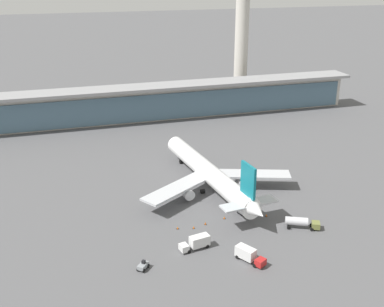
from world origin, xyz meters
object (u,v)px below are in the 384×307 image
Objects in this scene: safety_cone_bravo at (178,228)px; safety_cone_charlie at (266,215)px; airliner_on_stand at (210,173)px; safety_cone_alpha at (194,227)px; service_truck_by_tail_olive at (301,222)px; service_truck_on_taxiway_grey at (243,210)px; service_truck_near_nose_red at (249,254)px; control_tower at (242,24)px; safety_cone_echo at (205,223)px; safety_cone_delta at (224,218)px; service_truck_mid_apron_white at (197,242)px; service_truck_under_wing_grey at (143,266)px.

safety_cone_bravo is 1.00× the size of safety_cone_charlie.
airliner_on_stand is 23.68m from safety_cone_alpha.
safety_cone_alpha is (-11.10, -20.36, -4.81)m from airliner_on_stand.
service_truck_on_taxiway_grey is at bearing 133.88° from service_truck_by_tail_olive.
service_truck_near_nose_red is (-3.51, -37.52, -3.43)m from airliner_on_stand.
service_truck_by_tail_olive is (14.78, -27.93, -3.42)m from airliner_on_stand.
control_tower is at bearing 62.86° from safety_cone_alpha.
safety_cone_echo is at bearing 16.43° from safety_cone_alpha.
service_truck_by_tail_olive is (18.28, 9.60, 0.02)m from service_truck_near_nose_red.
safety_cone_alpha is at bearing -12.98° from safety_cone_bravo.
airliner_on_stand reaches higher than safety_cone_charlie.
safety_cone_echo is (3.45, 1.02, 0.00)m from safety_cone_alpha.
control_tower reaches higher than service_truck_on_taxiway_grey.
control_tower reaches higher than safety_cone_delta.
service_truck_near_nose_red is 18.70m from safety_cone_echo.
safety_cone_charlie is at bearing -65.40° from airliner_on_stand.
service_truck_mid_apron_white is 10.86× the size of safety_cone_bravo.
control_tower is 129.88m from safety_cone_echo.
safety_cone_charlie is (24.19, -0.49, 0.00)m from safety_cone_bravo.
safety_cone_echo is at bearing 61.28° from service_truck_mid_apron_white.
service_truck_on_taxiway_grey is at bearing -76.79° from airliner_on_stand.
service_truck_near_nose_red reaches higher than service_truck_by_tail_olive.
safety_cone_delta is (-48.87, -110.72, -36.26)m from control_tower.
service_truck_on_taxiway_grey is at bearing 8.49° from safety_cone_bravo.
service_truck_mid_apron_white is at bearing -78.90° from safety_cone_bravo.
airliner_on_stand is 8.04× the size of service_truck_mid_apron_white.
service_truck_under_wing_grey is at bearing -142.83° from safety_cone_echo.
service_truck_near_nose_red reaches higher than service_truck_under_wing_grey.
service_truck_mid_apron_white reaches higher than safety_cone_delta.
safety_cone_bravo is (-18.97, -2.83, -0.56)m from service_truck_on_taxiway_grey.
service_truck_under_wing_grey reaches higher than safety_cone_alpha.
service_truck_by_tail_olive reaches higher than safety_cone_delta.
service_truck_under_wing_grey is 4.68× the size of safety_cone_delta.
safety_cone_alpha is at bearing -165.01° from safety_cone_delta.
control_tower reaches higher than airliner_on_stand.
service_truck_under_wing_grey is at bearing -129.09° from safety_cone_bravo.
safety_cone_bravo and safety_cone_charlie have the same top height.
service_truck_under_wing_grey reaches higher than safety_cone_charlie.
airliner_on_stand is 21.35m from safety_cone_echo.
service_truck_mid_apron_white is at bearing 139.57° from service_truck_near_nose_red.
control_tower reaches higher than service_truck_near_nose_red.
service_truck_mid_apron_white reaches higher than service_truck_on_taxiway_grey.
service_truck_under_wing_grey is 41.94m from service_truck_by_tail_olive.
safety_cone_delta is at bearing -113.81° from control_tower.
airliner_on_stand is at bearing 103.21° from service_truck_on_taxiway_grey.
service_truck_under_wing_grey and service_truck_on_taxiway_grey have the same top height.
safety_cone_bravo and safety_cone_delta have the same top height.
control_tower is 95.64× the size of safety_cone_delta.
service_truck_near_nose_red is at bearing -9.08° from service_truck_under_wing_grey.
service_truck_under_wing_grey is at bearing -128.34° from airliner_on_stand.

